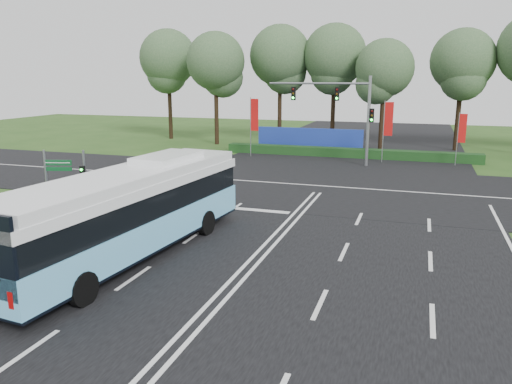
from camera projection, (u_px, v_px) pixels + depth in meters
ground at (266, 244)px, 21.08m from camera, size 120.00×120.00×0.00m
road_main at (266, 244)px, 21.07m from camera, size 20.00×120.00×0.04m
road_cross at (320, 186)px, 32.17m from camera, size 120.00×14.00×0.05m
kerb_strip at (20, 241)px, 21.36m from camera, size 0.25×18.00×0.12m
city_bus at (130, 211)px, 19.14m from camera, size 3.89×13.11×3.71m
pedestrian_signal at (85, 177)px, 26.35m from camera, size 0.27×0.41×3.17m
street_sign at (52, 176)px, 24.15m from camera, size 1.32×0.43×3.49m
banner_flag_left at (253, 119)px, 43.43m from camera, size 0.76×0.11×5.17m
banner_flag_mid at (387, 123)px, 40.26m from camera, size 0.75×0.08×5.05m
banner_flag_right at (461, 131)px, 38.91m from camera, size 0.62×0.07×4.20m
traffic_light_gantry at (346, 106)px, 38.93m from camera, size 8.41×0.28×7.00m
hedge at (348, 153)px, 43.66m from camera, size 22.00×1.20×0.80m
blue_hoarding at (309, 140)px, 47.03m from camera, size 10.00×0.30×2.20m
eucalyptus_row at (388, 57)px, 47.44m from camera, size 53.72×9.54×12.63m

